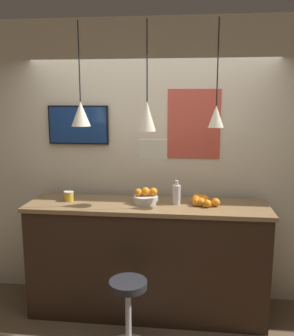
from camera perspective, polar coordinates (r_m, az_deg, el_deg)
name	(u,v)px	position (r m, az deg, el deg)	size (l,w,h in m)	color
back_wall	(151,163)	(3.91, 0.69, 0.83)	(8.00, 0.06, 2.90)	beige
service_counter	(147,259)	(3.78, 0.00, -13.65)	(2.31, 0.60, 1.12)	black
bar_stool	(128,307)	(3.33, -2.87, -20.33)	(0.39, 0.39, 0.63)	#B7B7BC
fruit_bowl	(146,197)	(3.60, -0.18, -4.47)	(0.24, 0.24, 0.16)	beige
orange_pile	(201,200)	(3.60, 8.30, -4.88)	(0.26, 0.25, 0.09)	orange
juice_bottle	(176,194)	(3.57, 4.51, -4.00)	(0.08, 0.08, 0.23)	silver
spread_jar	(69,196)	(3.77, -11.85, -4.19)	(0.10, 0.10, 0.09)	gold
pendant_lamp_left	(81,113)	(3.58, -10.06, 8.21)	(0.18, 0.18, 0.95)	black
pendant_lamp_middle	(147,116)	(3.46, 0.01, 7.95)	(0.16, 0.16, 0.99)	black
pendant_lamp_right	(216,115)	(3.44, 10.49, 7.91)	(0.14, 0.14, 0.95)	black
mounted_tv	(78,125)	(3.96, -10.42, 6.47)	(0.63, 0.04, 0.40)	black
hanging_menu_board	(153,149)	(3.25, 0.95, 2.91)	(0.24, 0.01, 0.17)	white
wall_poster	(194,124)	(3.81, 7.14, 6.64)	(0.53, 0.01, 0.69)	#C64C3D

